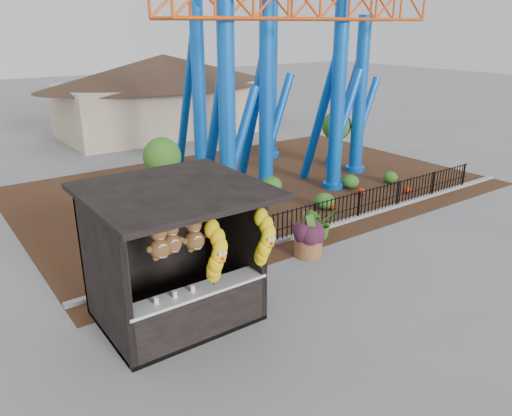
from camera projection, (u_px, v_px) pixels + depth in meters
ground at (311, 298)px, 12.07m from camera, size 120.00×120.00×0.00m
mulch_bed at (254, 186)px, 20.35m from camera, size 18.00×12.00×0.02m
curb at (341, 222)px, 16.52m from camera, size 18.00×0.18×0.12m
prize_booth at (179, 260)px, 10.62m from camera, size 3.50×3.40×3.12m
picket_fence at (361, 205)px, 16.86m from camera, size 12.20×0.06×1.00m
roller_coaster at (274, 18)px, 18.91m from camera, size 11.00×6.37×10.82m
terracotta_planter at (308, 246)px, 14.21m from camera, size 1.07×1.07×0.59m
planter_foliage at (309, 226)px, 13.99m from camera, size 0.70×0.70×0.64m
potted_plant at (322, 223)px, 15.35m from camera, size 0.88×0.76×0.96m
landscaping at (306, 193)px, 18.62m from camera, size 8.50×3.67×0.68m
pavilion at (164, 81)px, 29.54m from camera, size 15.00×15.00×4.80m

